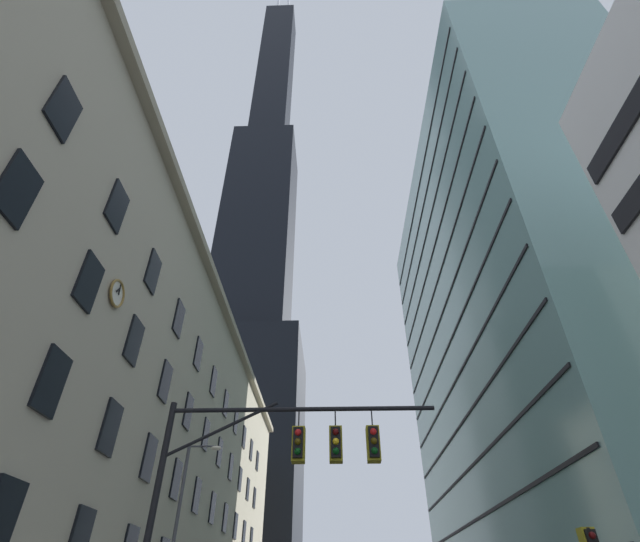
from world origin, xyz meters
The scene contains 5 objects.
station_building centered at (-19.07, 25.65, 11.96)m, with size 16.81×63.31×23.96m.
dark_skyscraper centered at (-20.73, 80.13, 68.92)m, with size 25.63×25.63×230.18m.
glass_office_midrise centered at (18.77, 32.83, 26.42)m, with size 15.65×45.71×52.83m.
traffic_signal_mast centered at (-2.77, 2.77, 5.38)m, with size 8.53×0.63×7.14m.
street_lamppost centered at (-8.93, 13.76, 5.34)m, with size 1.85×0.32×8.97m.
Camera 1 is at (-1.26, -11.47, 1.99)m, focal length 25.40 mm.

